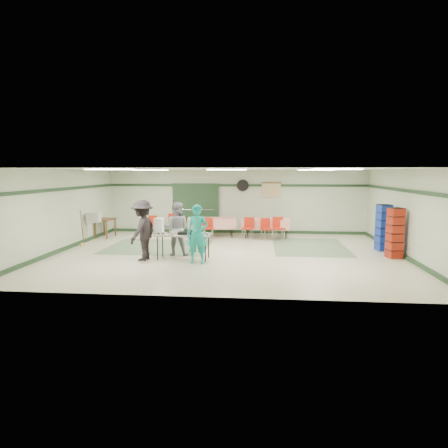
# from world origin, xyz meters

# --- Properties ---
(floor) EXTENTS (11.00, 11.00, 0.00)m
(floor) POSITION_xyz_m (0.00, 0.00, 0.00)
(floor) COLOR #BEB199
(floor) RESTS_ON ground
(ceiling) EXTENTS (11.00, 11.00, 0.00)m
(ceiling) POSITION_xyz_m (0.00, 0.00, 2.70)
(ceiling) COLOR white
(ceiling) RESTS_ON wall_back
(wall_back) EXTENTS (11.00, 0.00, 11.00)m
(wall_back) POSITION_xyz_m (0.00, 4.50, 1.35)
(wall_back) COLOR beige
(wall_back) RESTS_ON floor
(wall_front) EXTENTS (11.00, 0.00, 11.00)m
(wall_front) POSITION_xyz_m (0.00, -4.50, 1.35)
(wall_front) COLOR beige
(wall_front) RESTS_ON floor
(wall_left) EXTENTS (0.00, 9.00, 9.00)m
(wall_left) POSITION_xyz_m (-5.50, 0.00, 1.35)
(wall_left) COLOR beige
(wall_left) RESTS_ON floor
(wall_right) EXTENTS (0.00, 9.00, 9.00)m
(wall_right) POSITION_xyz_m (5.50, 0.00, 1.35)
(wall_right) COLOR beige
(wall_right) RESTS_ON floor
(trim_back) EXTENTS (11.00, 0.06, 0.10)m
(trim_back) POSITION_xyz_m (0.00, 4.47, 2.05)
(trim_back) COLOR #1F3A21
(trim_back) RESTS_ON wall_back
(baseboard_back) EXTENTS (11.00, 0.06, 0.12)m
(baseboard_back) POSITION_xyz_m (0.00, 4.47, 0.06)
(baseboard_back) COLOR #1F3A21
(baseboard_back) RESTS_ON floor
(trim_left) EXTENTS (0.06, 9.00, 0.10)m
(trim_left) POSITION_xyz_m (-5.47, 0.00, 2.05)
(trim_left) COLOR #1F3A21
(trim_left) RESTS_ON wall_back
(baseboard_left) EXTENTS (0.06, 9.00, 0.12)m
(baseboard_left) POSITION_xyz_m (-5.47, 0.00, 0.06)
(baseboard_left) COLOR #1F3A21
(baseboard_left) RESTS_ON floor
(trim_right) EXTENTS (0.06, 9.00, 0.10)m
(trim_right) POSITION_xyz_m (5.47, 0.00, 2.05)
(trim_right) COLOR #1F3A21
(trim_right) RESTS_ON wall_back
(baseboard_right) EXTENTS (0.06, 9.00, 0.12)m
(baseboard_right) POSITION_xyz_m (5.47, 0.00, 0.06)
(baseboard_right) COLOR #1F3A21
(baseboard_right) RESTS_ON floor
(green_patch_a) EXTENTS (3.50, 3.00, 0.01)m
(green_patch_a) POSITION_xyz_m (-2.50, 1.00, 0.00)
(green_patch_a) COLOR #5F7D5B
(green_patch_a) RESTS_ON floor
(green_patch_b) EXTENTS (2.50, 3.50, 0.01)m
(green_patch_b) POSITION_xyz_m (2.80, 1.50, 0.00)
(green_patch_b) COLOR #5F7D5B
(green_patch_b) RESTS_ON floor
(double_door_left) EXTENTS (0.90, 0.06, 2.10)m
(double_door_left) POSITION_xyz_m (-2.20, 4.44, 1.05)
(double_door_left) COLOR gray
(double_door_left) RESTS_ON floor
(double_door_right) EXTENTS (0.90, 0.06, 2.10)m
(double_door_right) POSITION_xyz_m (-1.25, 4.44, 1.05)
(double_door_right) COLOR gray
(double_door_right) RESTS_ON floor
(door_frame) EXTENTS (2.00, 0.03, 2.15)m
(door_frame) POSITION_xyz_m (-1.73, 4.42, 1.05)
(door_frame) COLOR #1F3A21
(door_frame) RESTS_ON floor
(wall_fan) EXTENTS (0.50, 0.10, 0.50)m
(wall_fan) POSITION_xyz_m (0.30, 4.44, 2.05)
(wall_fan) COLOR black
(wall_fan) RESTS_ON wall_back
(scroll_banner) EXTENTS (0.80, 0.02, 0.60)m
(scroll_banner) POSITION_xyz_m (1.50, 4.44, 1.85)
(scroll_banner) COLOR #D9BA87
(scroll_banner) RESTS_ON wall_back
(serving_table) EXTENTS (1.69, 0.74, 0.76)m
(serving_table) POSITION_xyz_m (-1.23, -0.90, 0.71)
(serving_table) COLOR #9D9D99
(serving_table) RESTS_ON floor
(sheet_tray_right) EXTENTS (0.55, 0.43, 0.02)m
(sheet_tray_right) POSITION_xyz_m (-0.64, -0.95, 0.77)
(sheet_tray_right) COLOR silver
(sheet_tray_right) RESTS_ON serving_table
(sheet_tray_mid) EXTENTS (0.64, 0.50, 0.02)m
(sheet_tray_mid) POSITION_xyz_m (-1.41, -0.79, 0.77)
(sheet_tray_mid) COLOR silver
(sheet_tray_mid) RESTS_ON serving_table
(sheet_tray_left) EXTENTS (0.64, 0.50, 0.02)m
(sheet_tray_left) POSITION_xyz_m (-1.77, -1.07, 0.77)
(sheet_tray_left) COLOR silver
(sheet_tray_left) RESTS_ON serving_table
(baking_pan) EXTENTS (0.47, 0.31, 0.08)m
(baking_pan) POSITION_xyz_m (-1.13, -0.96, 0.80)
(baking_pan) COLOR black
(baking_pan) RESTS_ON serving_table
(foam_box_stack) EXTENTS (0.27, 0.25, 0.48)m
(foam_box_stack) POSITION_xyz_m (-1.98, -0.89, 1.00)
(foam_box_stack) COLOR white
(foam_box_stack) RESTS_ON serving_table
(volunteer_teal) EXTENTS (0.64, 0.43, 1.70)m
(volunteer_teal) POSITION_xyz_m (-0.72, -1.40, 0.85)
(volunteer_teal) COLOR teal
(volunteer_teal) RESTS_ON floor
(volunteer_grey) EXTENTS (0.84, 0.66, 1.69)m
(volunteer_grey) POSITION_xyz_m (-1.55, -0.36, 0.85)
(volunteer_grey) COLOR gray
(volunteer_grey) RESTS_ON floor
(volunteer_dark) EXTENTS (0.90, 1.28, 1.80)m
(volunteer_dark) POSITION_xyz_m (-2.41, -1.13, 0.90)
(volunteer_dark) COLOR black
(volunteer_dark) RESTS_ON floor
(dining_table_a) EXTENTS (1.95, 0.99, 0.77)m
(dining_table_a) POSITION_xyz_m (1.30, 3.38, 0.57)
(dining_table_a) COLOR red
(dining_table_a) RESTS_ON floor
(dining_table_b) EXTENTS (2.03, 1.13, 0.77)m
(dining_table_b) POSITION_xyz_m (-0.90, 3.38, 0.57)
(dining_table_b) COLOR red
(dining_table_b) RESTS_ON floor
(chair_a) EXTENTS (0.51, 0.51, 0.83)m
(chair_a) POSITION_xyz_m (1.29, 2.80, 0.51)
(chair_a) COLOR red
(chair_a) RESTS_ON floor
(chair_b) EXTENTS (0.50, 0.50, 0.86)m
(chair_b) POSITION_xyz_m (0.60, 2.81, 0.53)
(chair_b) COLOR red
(chair_b) RESTS_ON floor
(chair_c) EXTENTS (0.50, 0.50, 0.89)m
(chair_c) POSITION_xyz_m (1.76, 2.81, 0.55)
(chair_c) COLOR red
(chair_c) RESTS_ON floor
(chair_d) EXTENTS (0.47, 0.47, 0.83)m
(chair_d) POSITION_xyz_m (-0.98, 2.81, 0.51)
(chair_d) COLOR red
(chair_d) RESTS_ON floor
(chair_loose_a) EXTENTS (0.50, 0.50, 0.87)m
(chair_loose_a) POSITION_xyz_m (-2.60, 3.86, 0.53)
(chair_loose_a) COLOR red
(chair_loose_a) RESTS_ON floor
(chair_loose_b) EXTENTS (0.40, 0.41, 0.80)m
(chair_loose_b) POSITION_xyz_m (-3.43, 3.66, 0.49)
(chair_loose_b) COLOR red
(chair_loose_b) RESTS_ON floor
(crate_stack_blue_a) EXTENTS (0.47, 0.47, 1.55)m
(crate_stack_blue_a) POSITION_xyz_m (5.15, 1.03, 0.77)
(crate_stack_blue_a) COLOR #193899
(crate_stack_blue_a) RESTS_ON floor
(crate_stack_red) EXTENTS (0.46, 0.46, 1.54)m
(crate_stack_red) POSITION_xyz_m (5.15, -0.14, 0.77)
(crate_stack_red) COLOR maroon
(crate_stack_red) RESTS_ON floor
(crate_stack_blue_b) EXTENTS (0.41, 0.41, 1.23)m
(crate_stack_blue_b) POSITION_xyz_m (5.15, -0.04, 0.61)
(crate_stack_blue_b) COLOR #193899
(crate_stack_blue_b) RESTS_ON floor
(printer_table) EXTENTS (0.67, 0.97, 0.74)m
(printer_table) POSITION_xyz_m (-5.15, 2.82, 0.65)
(printer_table) COLOR brown
(printer_table) RESTS_ON floor
(office_printer) EXTENTS (0.49, 0.44, 0.36)m
(office_printer) POSITION_xyz_m (-5.15, 1.75, 0.93)
(office_printer) COLOR #A6A6A2
(office_printer) RESTS_ON printer_table
(broom) EXTENTS (0.05, 0.21, 1.27)m
(broom) POSITION_xyz_m (-5.23, 0.91, 0.66)
(broom) COLOR brown
(broom) RESTS_ON floor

